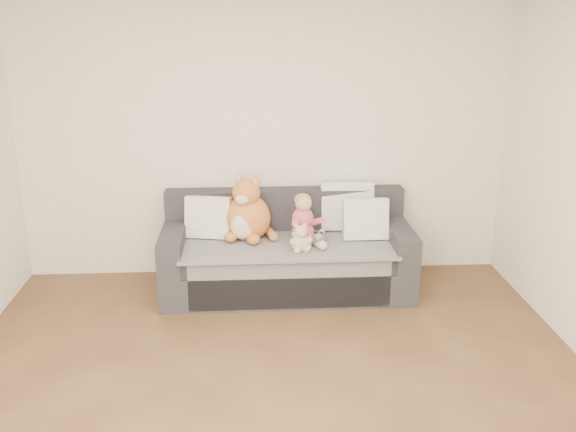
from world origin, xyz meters
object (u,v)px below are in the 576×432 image
(sofa, at_px, (287,256))
(teddy_bear, at_px, (301,240))
(sippy_cup, at_px, (307,245))
(plush_cat, at_px, (248,214))
(toddler, at_px, (304,221))

(sofa, relative_size, teddy_bear, 8.75)
(sippy_cup, bearing_deg, sofa, 116.52)
(plush_cat, xyz_separation_m, teddy_bear, (0.45, -0.36, -0.12))
(toddler, distance_m, teddy_bear, 0.27)
(toddler, height_order, sippy_cup, toddler)
(plush_cat, bearing_deg, sofa, 12.65)
(sofa, height_order, plush_cat, plush_cat)
(teddy_bear, bearing_deg, plush_cat, 128.36)
(sofa, xyz_separation_m, teddy_bear, (0.10, -0.31, 0.26))
(sofa, distance_m, sippy_cup, 0.40)
(toddler, xyz_separation_m, plush_cat, (-0.50, 0.10, 0.04))
(sofa, xyz_separation_m, sippy_cup, (0.15, -0.30, 0.22))
(sofa, bearing_deg, sippy_cup, -63.48)
(sofa, relative_size, toddler, 4.96)
(sofa, height_order, toddler, toddler)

